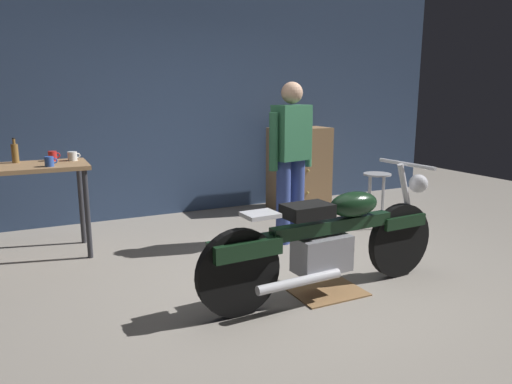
{
  "coord_description": "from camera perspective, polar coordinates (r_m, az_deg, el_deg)",
  "views": [
    {
      "loc": [
        -1.85,
        -3.22,
        1.56
      ],
      "look_at": [
        0.06,
        0.7,
        0.65
      ],
      "focal_mm": 33.43,
      "sensor_mm": 36.0,
      "label": 1
    }
  ],
  "objects": [
    {
      "name": "wooden_dresser",
      "position": [
        6.54,
        5.2,
        2.85
      ],
      "size": [
        0.8,
        0.47,
        1.1
      ],
      "color": "#99724C",
      "rests_on": "ground_plane"
    },
    {
      "name": "shop_stool",
      "position": [
        5.75,
        14.24,
        0.78
      ],
      "size": [
        0.32,
        0.32,
        0.64
      ],
      "color": "#B2B2B7",
      "rests_on": "ground_plane"
    },
    {
      "name": "bottle",
      "position": [
        5.13,
        -26.88,
        4.21
      ],
      "size": [
        0.06,
        0.06,
        0.24
      ],
      "color": "olive",
      "rests_on": "workbench"
    },
    {
      "name": "motorcycle",
      "position": [
        3.76,
        8.79,
        -5.57
      ],
      "size": [
        2.19,
        0.6,
        1.0
      ],
      "rotation": [
        0.0,
        0.0,
        0.05
      ],
      "color": "black",
      "rests_on": "ground_plane"
    },
    {
      "name": "workbench",
      "position": [
        4.96,
        -26.94,
        1.53
      ],
      "size": [
        1.3,
        0.64,
        0.9
      ],
      "color": "#99724C",
      "rests_on": "ground_plane"
    },
    {
      "name": "mug_blue_enamel",
      "position": [
        4.74,
        -23.48,
        3.37
      ],
      "size": [
        0.11,
        0.08,
        0.09
      ],
      "color": "#2D51AD",
      "rests_on": "workbench"
    },
    {
      "name": "back_wall",
      "position": [
        6.3,
        -9.07,
        11.56
      ],
      "size": [
        8.0,
        0.12,
        3.1
      ],
      "primitive_type": "cube",
      "color": "#384C70",
      "rests_on": "ground_plane"
    },
    {
      "name": "mug_red_diner",
      "position": [
        5.13,
        -23.14,
        3.99
      ],
      "size": [
        0.11,
        0.08,
        0.1
      ],
      "color": "red",
      "rests_on": "workbench"
    },
    {
      "name": "ground_plane",
      "position": [
        4.03,
        3.68,
        -11.02
      ],
      "size": [
        12.0,
        12.0,
        0.0
      ],
      "primitive_type": "plane",
      "color": "gray"
    },
    {
      "name": "drip_tray",
      "position": [
        3.91,
        8.62,
        -11.76
      ],
      "size": [
        0.56,
        0.4,
        0.01
      ],
      "primitive_type": "cube",
      "color": "olive",
      "rests_on": "ground_plane"
    },
    {
      "name": "mug_white_ceramic",
      "position": [
        5.07,
        -21.09,
        4.03
      ],
      "size": [
        0.12,
        0.09,
        0.09
      ],
      "color": "white",
      "rests_on": "workbench"
    },
    {
      "name": "person_standing",
      "position": [
        4.95,
        4.21,
        4.38
      ],
      "size": [
        0.56,
        0.3,
        1.67
      ],
      "rotation": [
        0.0,
        0.0,
        3.37
      ],
      "color": "#364891",
      "rests_on": "ground_plane"
    }
  ]
}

